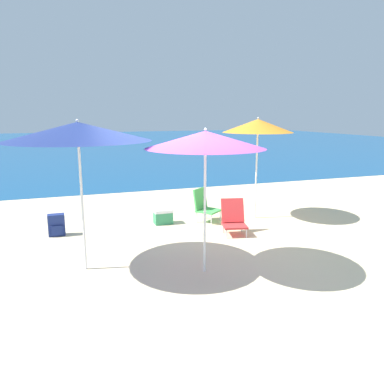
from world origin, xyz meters
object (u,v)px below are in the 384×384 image
object	(u,v)px
beach_umbrella_purple	(205,140)
beach_chair_red	(234,218)
beach_chair_green	(204,205)
backpack_navy	(57,225)
cooler_box	(163,216)
beach_umbrella_navy	(78,132)
beach_umbrella_orange	(258,126)

from	to	relation	value
beach_umbrella_purple	beach_chair_red	world-z (taller)	beach_umbrella_purple
beach_chair_green	backpack_navy	distance (m)	3.05
beach_chair_green	cooler_box	size ratio (longest dim) A/B	1.84
beach_umbrella_navy	cooler_box	distance (m)	3.22
beach_umbrella_orange	beach_chair_red	bearing A→B (deg)	-137.58
beach_umbrella_orange	backpack_navy	world-z (taller)	beach_umbrella_orange
beach_chair_green	cooler_box	xyz separation A→B (m)	(-0.91, 0.11, -0.21)
beach_umbrella_purple	cooler_box	bearing A→B (deg)	88.76
beach_chair_red	beach_umbrella_purple	bearing A→B (deg)	-114.84
beach_umbrella_purple	beach_chair_green	bearing A→B (deg)	69.05
beach_umbrella_orange	beach_umbrella_navy	size ratio (longest dim) A/B	1.00
beach_chair_green	beach_chair_red	world-z (taller)	beach_chair_green
beach_umbrella_purple	beach_umbrella_orange	distance (m)	3.19
beach_umbrella_purple	beach_umbrella_navy	world-z (taller)	beach_umbrella_navy
beach_umbrella_orange	beach_chair_green	bearing A→B (deg)	173.29
beach_umbrella_orange	backpack_navy	xyz separation A→B (m)	(-4.22, 0.14, -1.84)
beach_umbrella_navy	cooler_box	world-z (taller)	beach_umbrella_navy
beach_umbrella_purple	backpack_navy	bearing A→B (deg)	129.67
beach_umbrella_purple	cooler_box	distance (m)	3.18
beach_umbrella_navy	beach_chair_green	size ratio (longest dim) A/B	3.11
beach_umbrella_orange	beach_chair_green	distance (m)	2.06
cooler_box	beach_umbrella_purple	bearing A→B (deg)	-91.24
beach_chair_green	beach_umbrella_navy	bearing A→B (deg)	177.09
beach_chair_red	cooler_box	size ratio (longest dim) A/B	1.72
beach_umbrella_orange	beach_chair_red	distance (m)	2.15
beach_umbrella_navy	beach_chair_green	xyz separation A→B (m)	(2.62, 1.85, -1.69)
beach_umbrella_purple	beach_chair_red	distance (m)	2.53
beach_umbrella_purple	beach_chair_green	distance (m)	3.12
beach_umbrella_purple	cooler_box	xyz separation A→B (m)	(0.06, 2.62, -1.79)
beach_umbrella_purple	backpack_navy	distance (m)	3.70
beach_umbrella_orange	cooler_box	distance (m)	2.82
beach_umbrella_purple	beach_umbrella_navy	distance (m)	1.79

